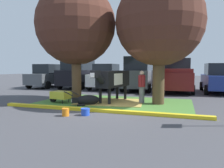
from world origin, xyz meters
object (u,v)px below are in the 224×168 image
object	(u,v)px
cow_holstein	(113,79)
calf_lying	(87,100)
shade_tree_left	(76,25)
pickup_truck_maroon	(177,76)
wheelbarrow	(60,95)
hatchback_white	(106,77)
person_handler	(142,86)
bucket_orange	(66,112)
suv_black	(79,73)
sedan_blue	(218,79)
suv_dark_grey	(139,74)
bucket_blue	(85,112)
shade_tree_right	(159,22)
sedan_silver	(48,76)

from	to	relation	value
cow_holstein	calf_lying	bearing A→B (deg)	-124.99
shade_tree_left	pickup_truck_maroon	bearing A→B (deg)	50.77
shade_tree_left	wheelbarrow	bearing A→B (deg)	-107.40
hatchback_white	pickup_truck_maroon	size ratio (longest dim) A/B	0.82
person_handler	pickup_truck_maroon	size ratio (longest dim) A/B	0.29
shade_tree_left	bucket_orange	xyz separation A→B (m)	(1.37, -3.47, -3.78)
person_handler	suv_black	size ratio (longest dim) A/B	0.34
shade_tree_left	sedan_blue	xyz separation A→B (m)	(7.66, 5.99, -2.94)
wheelbarrow	sedan_blue	world-z (taller)	sedan_blue
person_handler	bucket_orange	distance (m)	4.21
shade_tree_left	suv_dark_grey	world-z (taller)	shade_tree_left
person_handler	suv_black	world-z (taller)	suv_black
suv_black	hatchback_white	world-z (taller)	suv_black
pickup_truck_maroon	sedan_blue	bearing A→B (deg)	-1.24
person_handler	suv_dark_grey	bearing A→B (deg)	102.37
shade_tree_left	calf_lying	xyz separation A→B (m)	(1.19, -1.26, -3.69)
hatchback_white	suv_dark_grey	distance (m)	2.73
bucket_blue	pickup_truck_maroon	world-z (taller)	pickup_truck_maroon
shade_tree_right	bucket_blue	xyz separation A→B (m)	(-2.26, -3.22, -3.68)
cow_holstein	bucket_orange	bearing A→B (deg)	-100.92
shade_tree_left	hatchback_white	distance (m)	6.79
cow_holstein	hatchback_white	bearing A→B (deg)	112.37
wheelbarrow	sedan_silver	distance (m)	8.93
bucket_orange	bucket_blue	world-z (taller)	bucket_orange
shade_tree_left	sedan_silver	bearing A→B (deg)	134.91
cow_holstein	calf_lying	xyz separation A→B (m)	(-0.84, -1.20, -0.92)
sedan_silver	sedan_blue	bearing A→B (deg)	0.37
calf_lying	cow_holstein	bearing A→B (deg)	55.01
cow_holstein	bucket_blue	xyz separation A→B (m)	(-0.03, -3.09, -1.02)
shade_tree_left	cow_holstein	world-z (taller)	shade_tree_left
bucket_orange	sedan_silver	bearing A→B (deg)	127.74
shade_tree_left	bucket_orange	bearing A→B (deg)	-68.46
bucket_orange	suv_dark_grey	world-z (taller)	suv_dark_grey
sedan_silver	shade_tree_left	bearing A→B (deg)	-45.09
cow_holstein	shade_tree_left	bearing A→B (deg)	178.36
wheelbarrow	sedan_blue	distance (m)	10.68
sedan_silver	person_handler	bearing A→B (deg)	-31.80
wheelbarrow	sedan_silver	size ratio (longest dim) A/B	0.36
sedan_silver	shade_tree_right	bearing A→B (deg)	-29.87
hatchback_white	suv_dark_grey	size ratio (longest dim) A/B	0.96
suv_black	pickup_truck_maroon	distance (m)	8.02
bucket_blue	suv_black	size ratio (longest dim) A/B	0.07
shade_tree_left	sedan_silver	xyz separation A→B (m)	(-5.89, 5.91, -2.94)
shade_tree_left	sedan_blue	world-z (taller)	shade_tree_left
wheelbarrow	suv_black	distance (m)	7.85
sedan_blue	suv_dark_grey	bearing A→B (deg)	-179.09
suv_black	hatchback_white	xyz separation A→B (m)	(2.56, -0.14, -0.29)
shade_tree_left	wheelbarrow	distance (m)	3.71
pickup_truck_maroon	cow_holstein	bearing A→B (deg)	-115.48
shade_tree_right	bucket_blue	bearing A→B (deg)	-125.09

